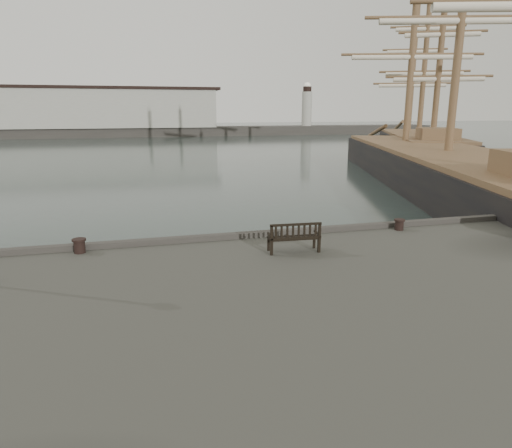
# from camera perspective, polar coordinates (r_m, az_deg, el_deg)

# --- Properties ---
(ground) EXTENTS (400.00, 400.00, 0.00)m
(ground) POSITION_cam_1_polar(r_m,az_deg,el_deg) (16.09, -1.80, -6.94)
(ground) COLOR black
(ground) RESTS_ON ground
(breakwater) EXTENTS (140.00, 9.50, 12.20)m
(breakwater) POSITION_cam_1_polar(r_m,az_deg,el_deg) (106.64, -16.07, 12.75)
(breakwater) COLOR #383530
(breakwater) RESTS_ON ground
(bench) EXTENTS (1.62, 0.66, 0.91)m
(bench) POSITION_cam_1_polar(r_m,az_deg,el_deg) (13.91, 4.74, -2.33)
(bench) COLOR black
(bench) RESTS_ON quay
(bollard_left) EXTENTS (0.54, 0.54, 0.44)m
(bollard_left) POSITION_cam_1_polar(r_m,az_deg,el_deg) (14.78, -21.21, -2.56)
(bollard_left) COLOR black
(bollard_left) RESTS_ON quay
(bollard_right) EXTENTS (0.39, 0.39, 0.40)m
(bollard_right) POSITION_cam_1_polar(r_m,az_deg,el_deg) (17.18, 17.47, -0.08)
(bollard_right) COLOR black
(bollard_right) RESTS_ON quay
(tall_ship_main) EXTENTS (20.73, 42.58, 31.51)m
(tall_ship_main) POSITION_cam_1_polar(r_m,az_deg,el_deg) (37.64, 22.60, 5.40)
(tall_ship_main) COLOR black
(tall_ship_main) RESTS_ON ground
(tall_ship_far) EXTENTS (18.71, 30.39, 26.11)m
(tall_ship_far) POSITION_cam_1_polar(r_m,az_deg,el_deg) (60.81, 19.51, 8.65)
(tall_ship_far) COLOR black
(tall_ship_far) RESTS_ON ground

